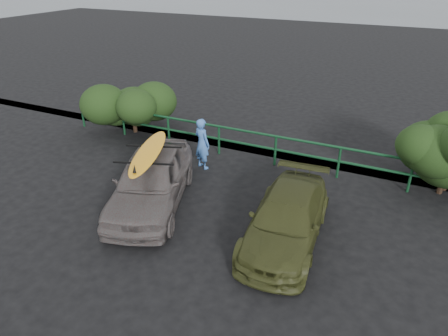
{
  "coord_description": "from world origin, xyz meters",
  "views": [
    {
      "loc": [
        4.45,
        -6.14,
        5.88
      ],
      "look_at": [
        0.51,
        2.2,
        1.09
      ],
      "focal_mm": 32.0,
      "sensor_mm": 36.0,
      "label": 1
    }
  ],
  "objects_px": {
    "guardrail": "(246,145)",
    "man": "(202,144)",
    "olive_vehicle": "(287,219)",
    "surfboard": "(149,152)",
    "sedan": "(151,180)"
  },
  "relations": [
    {
      "from": "guardrail",
      "to": "olive_vehicle",
      "type": "relative_size",
      "value": 3.57
    },
    {
      "from": "guardrail",
      "to": "sedan",
      "type": "xyz_separation_m",
      "value": [
        -1.24,
        -3.62,
        0.21
      ]
    },
    {
      "from": "surfboard",
      "to": "guardrail",
      "type": "bearing_deg",
      "value": 51.52
    },
    {
      "from": "guardrail",
      "to": "man",
      "type": "distance_m",
      "value": 1.56
    },
    {
      "from": "guardrail",
      "to": "surfboard",
      "type": "bearing_deg",
      "value": -108.85
    },
    {
      "from": "man",
      "to": "surfboard",
      "type": "bearing_deg",
      "value": 107.59
    },
    {
      "from": "man",
      "to": "surfboard",
      "type": "height_order",
      "value": "man"
    },
    {
      "from": "sedan",
      "to": "olive_vehicle",
      "type": "bearing_deg",
      "value": -19.12
    },
    {
      "from": "sedan",
      "to": "man",
      "type": "xyz_separation_m",
      "value": [
        0.2,
        2.49,
        0.1
      ]
    },
    {
      "from": "olive_vehicle",
      "to": "man",
      "type": "bearing_deg",
      "value": 140.87
    },
    {
      "from": "sedan",
      "to": "man",
      "type": "relative_size",
      "value": 2.6
    },
    {
      "from": "guardrail",
      "to": "man",
      "type": "relative_size",
      "value": 8.52
    },
    {
      "from": "man",
      "to": "surfboard",
      "type": "xyz_separation_m",
      "value": [
        -0.2,
        -2.49,
        0.72
      ]
    },
    {
      "from": "olive_vehicle",
      "to": "man",
      "type": "xyz_separation_m",
      "value": [
        -3.52,
        2.46,
        0.25
      ]
    },
    {
      "from": "guardrail",
      "to": "surfboard",
      "type": "height_order",
      "value": "surfboard"
    }
  ]
}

